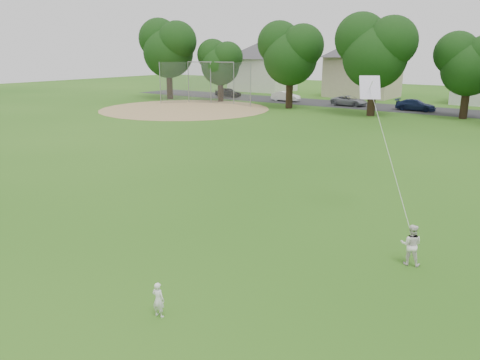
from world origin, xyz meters
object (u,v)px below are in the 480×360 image
Objects in this scene: toddler at (158,300)px; older_boy at (411,245)px; kite at (389,154)px; baseball_backstop at (209,83)px.

toddler is 0.71× the size of older_boy.
older_boy is 0.22× the size of kite.
baseball_backstop is at bearing -55.60° from older_boy.
older_boy is 43.44m from baseball_backstop.
toddler is 7.48m from older_boy.
older_boy is at bearing -42.35° from baseball_backstop.
older_boy is at bearing -48.65° from kite.
baseball_backstop is (-30.68, 27.64, -0.49)m from kite.
toddler is 8.69m from kite.
kite is (2.53, 7.95, 2.42)m from toddler.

